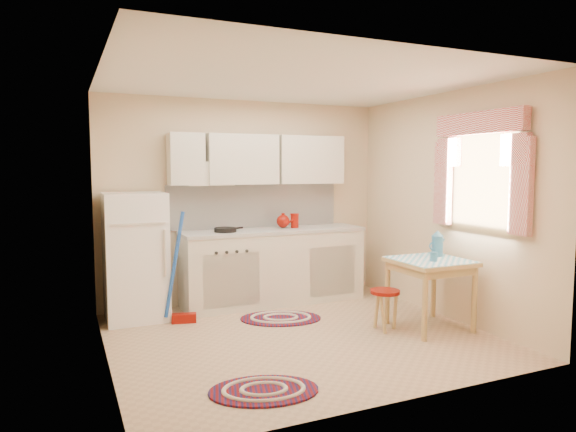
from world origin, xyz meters
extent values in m
plane|color=tan|center=(0.00, 0.00, 0.00)|extent=(3.60, 3.60, 0.00)
cube|color=silver|center=(0.00, 0.00, 2.50)|extent=(3.60, 3.20, 0.04)
cube|color=#D2B58E|center=(0.00, 1.60, 1.25)|extent=(3.60, 0.04, 2.50)
cube|color=#D2B58E|center=(0.00, -1.60, 1.25)|extent=(3.60, 0.04, 2.50)
cube|color=#D2B58E|center=(-1.80, 0.00, 1.25)|extent=(0.04, 3.20, 2.50)
cube|color=#D2B58E|center=(1.80, 0.00, 1.25)|extent=(0.04, 3.20, 2.50)
cube|color=white|center=(0.12, 1.59, 1.20)|extent=(2.25, 0.03, 0.55)
cube|color=beige|center=(0.12, 1.44, 1.77)|extent=(2.25, 0.33, 0.60)
cube|color=white|center=(1.78, -0.55, 1.55)|extent=(0.04, 0.85, 0.95)
cube|color=white|center=(-1.40, 1.25, 0.70)|extent=(0.65, 0.60, 1.40)
cube|color=beige|center=(0.25, 1.30, 0.44)|extent=(2.25, 0.60, 0.88)
cube|color=#B2AFA9|center=(0.25, 1.30, 0.90)|extent=(2.27, 0.62, 0.04)
cylinder|color=black|center=(-0.37, 1.25, 0.94)|extent=(0.34, 0.34, 0.05)
cylinder|color=maroon|center=(0.55, 1.30, 1.00)|extent=(0.13, 0.13, 0.16)
cube|color=tan|center=(1.35, -0.32, 0.36)|extent=(0.72, 0.72, 0.72)
cylinder|color=maroon|center=(0.89, -0.19, 0.21)|extent=(0.37, 0.37, 0.42)
cylinder|color=teal|center=(1.31, -0.42, 0.77)|extent=(0.09, 0.09, 0.10)
camera|label=1|loc=(-2.12, -4.50, 1.66)|focal=32.00mm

